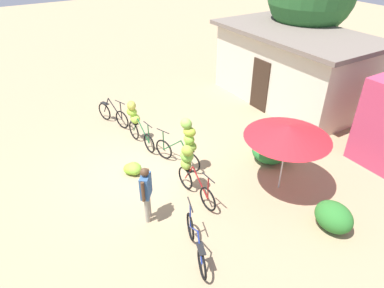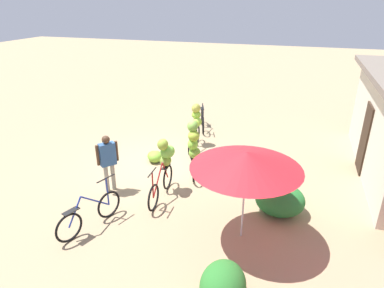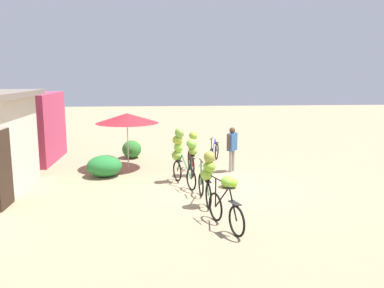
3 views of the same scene
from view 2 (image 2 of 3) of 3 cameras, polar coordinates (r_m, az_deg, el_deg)
ground_plane at (r=10.41m, az=-4.73°, el=-3.55°), size 60.00×60.00×0.00m
hedge_bush_front_left at (r=8.30m, az=14.64°, el=-9.06°), size 1.10×1.16×0.71m
hedge_bush_front_right at (r=6.06m, az=5.24°, el=-22.67°), size 0.95×0.76×0.71m
market_umbrella at (r=6.64m, az=9.19°, el=-2.70°), size 2.23×2.23×1.99m
bicycle_leftmost at (r=13.10m, az=1.80°, el=4.10°), size 1.61×0.58×1.04m
bicycle_near_pile at (r=11.41m, az=0.64°, el=3.62°), size 1.67×0.43×1.46m
bicycle_center_loaded at (r=9.24m, az=0.21°, el=-0.37°), size 1.68×0.72×1.74m
bicycle_by_shop at (r=8.60m, az=-4.71°, el=-3.18°), size 1.71×0.46×1.49m
bicycle_rightmost at (r=7.87m, az=-16.87°, el=-11.28°), size 1.65×0.59×1.03m
banana_pile_on_ground at (r=10.59m, az=-6.32°, el=-2.12°), size 0.61×0.61×0.34m
person_vendor at (r=8.90m, az=-14.06°, el=-2.30°), size 0.47×0.41×1.56m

